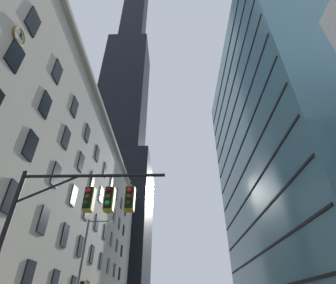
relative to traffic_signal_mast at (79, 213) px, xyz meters
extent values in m
cube|color=beige|center=(-14.93, 25.52, 8.98)|extent=(15.79, 67.49, 28.33)
cube|color=#B2A893|center=(-6.78, 25.52, 22.44)|extent=(0.70, 67.49, 0.60)
cube|color=black|center=(-6.98, 10.77, -1.19)|extent=(0.14, 1.40, 2.20)
cube|color=black|center=(-6.98, 15.77, -1.19)|extent=(0.14, 1.40, 2.20)
cube|color=black|center=(-6.98, 5.77, 3.01)|extent=(0.14, 1.40, 2.20)
cube|color=black|center=(-6.98, 10.77, 3.01)|extent=(0.14, 1.40, 2.20)
cube|color=black|center=(-6.98, 15.77, 3.01)|extent=(0.14, 1.40, 2.20)
cube|color=black|center=(-6.98, 20.77, 3.01)|extent=(0.14, 1.40, 2.20)
cube|color=black|center=(-6.98, 25.77, 3.01)|extent=(0.14, 1.40, 2.20)
cube|color=black|center=(-6.98, 30.77, 3.01)|extent=(0.14, 1.40, 2.20)
cube|color=black|center=(-6.98, 35.77, 3.01)|extent=(0.14, 1.40, 2.20)
cube|color=black|center=(-6.98, 40.77, 3.01)|extent=(0.14, 1.40, 2.20)
cube|color=black|center=(-6.98, 45.77, 3.01)|extent=(0.14, 1.40, 2.20)
cube|color=black|center=(-6.98, 5.77, 7.21)|extent=(0.14, 1.40, 2.20)
cube|color=black|center=(-6.98, 10.77, 7.21)|extent=(0.14, 1.40, 2.20)
cube|color=black|center=(-6.98, 15.77, 7.21)|extent=(0.14, 1.40, 2.20)
cube|color=black|center=(-6.98, 20.77, 7.21)|extent=(0.14, 1.40, 2.20)
cube|color=black|center=(-6.98, 25.77, 7.21)|extent=(0.14, 1.40, 2.20)
cube|color=black|center=(-6.98, 30.77, 7.21)|extent=(0.14, 1.40, 2.20)
cube|color=black|center=(-6.98, 35.77, 7.21)|extent=(0.14, 1.40, 2.20)
cube|color=black|center=(-6.98, 40.77, 7.21)|extent=(0.14, 1.40, 2.20)
cube|color=black|center=(-6.98, 45.77, 7.21)|extent=(0.14, 1.40, 2.20)
cube|color=black|center=(-6.98, 0.77, 11.41)|extent=(0.14, 1.40, 2.20)
cube|color=black|center=(-6.98, 5.77, 11.41)|extent=(0.14, 1.40, 2.20)
cube|color=black|center=(-6.98, 10.77, 11.41)|extent=(0.14, 1.40, 2.20)
cube|color=black|center=(-6.98, 15.77, 11.41)|extent=(0.14, 1.40, 2.20)
cube|color=black|center=(-6.98, 20.77, 11.41)|extent=(0.14, 1.40, 2.20)
cube|color=black|center=(-6.98, 25.77, 11.41)|extent=(0.14, 1.40, 2.20)
cube|color=black|center=(-6.98, 30.77, 11.41)|extent=(0.14, 1.40, 2.20)
cube|color=black|center=(-6.98, 35.77, 11.41)|extent=(0.14, 1.40, 2.20)
cube|color=black|center=(-6.98, 40.77, 11.41)|extent=(0.14, 1.40, 2.20)
cube|color=black|center=(-6.98, 45.77, 11.41)|extent=(0.14, 1.40, 2.20)
cube|color=black|center=(-6.98, 0.77, 15.61)|extent=(0.14, 1.40, 2.20)
cube|color=black|center=(-6.98, 5.77, 15.61)|extent=(0.14, 1.40, 2.20)
cube|color=black|center=(-6.98, 10.77, 15.61)|extent=(0.14, 1.40, 2.20)
cube|color=black|center=(-6.98, 15.77, 15.61)|extent=(0.14, 1.40, 2.20)
cube|color=black|center=(-6.98, 20.77, 15.61)|extent=(0.14, 1.40, 2.20)
cube|color=black|center=(-6.98, 25.77, 15.61)|extent=(0.14, 1.40, 2.20)
cube|color=black|center=(-6.98, 30.77, 15.61)|extent=(0.14, 1.40, 2.20)
cube|color=black|center=(-6.98, 35.77, 15.61)|extent=(0.14, 1.40, 2.20)
cube|color=black|center=(-6.98, 40.77, 15.61)|extent=(0.14, 1.40, 2.20)
cube|color=black|center=(-6.98, 45.77, 15.61)|extent=(0.14, 1.40, 2.20)
torus|color=olive|center=(-6.91, 0.24, 12.95)|extent=(0.12, 1.33, 1.33)
cylinder|color=silver|center=(-6.95, 0.24, 12.95)|extent=(0.05, 1.15, 1.15)
cube|color=black|center=(-6.88, 0.26, 13.10)|extent=(0.03, 0.12, 0.34)
cube|color=black|center=(-6.88, 0.40, 13.13)|extent=(0.03, 0.37, 0.43)
cube|color=black|center=(-16.71, 69.03, 17.43)|extent=(25.93, 25.93, 45.24)
cube|color=black|center=(-16.71, 69.03, 72.95)|extent=(18.15, 18.15, 65.80)
cube|color=black|center=(-16.71, 69.03, 146.97)|extent=(11.67, 11.67, 82.25)
cube|color=teal|center=(22.43, 25.37, 19.11)|extent=(14.91, 37.90, 48.60)
cube|color=black|center=(14.93, 25.37, 2.81)|extent=(0.12, 36.90, 0.24)
cube|color=black|center=(14.93, 25.37, 6.81)|extent=(0.12, 36.90, 0.24)
cube|color=black|center=(14.93, 25.37, 10.81)|extent=(0.12, 36.90, 0.24)
cube|color=black|center=(14.93, 25.37, 14.81)|extent=(0.12, 36.90, 0.24)
cube|color=black|center=(14.93, 25.37, 18.81)|extent=(0.12, 36.90, 0.24)
cube|color=black|center=(14.93, 25.37, 22.81)|extent=(0.12, 36.90, 0.24)
cube|color=black|center=(14.93, 25.37, 26.81)|extent=(0.12, 36.90, 0.24)
cube|color=black|center=(14.93, 25.37, 30.81)|extent=(0.12, 36.90, 0.24)
cube|color=black|center=(14.93, 25.37, 34.81)|extent=(0.12, 36.90, 0.24)
cube|color=black|center=(14.93, 25.37, 38.81)|extent=(0.12, 36.90, 0.24)
cylinder|color=black|center=(0.38, -0.06, 1.67)|extent=(6.38, 0.14, 0.14)
cylinder|color=black|center=(-1.54, -0.06, 1.07)|extent=(2.63, 0.10, 1.34)
cylinder|color=black|center=(0.30, -0.06, 1.37)|extent=(0.04, 0.04, 0.60)
cube|color=black|center=(0.30, -0.06, 0.62)|extent=(0.30, 0.30, 0.90)
cube|color=olive|center=(0.30, 0.11, 0.62)|extent=(0.40, 0.40, 1.04)
sphere|color=red|center=(0.30, -0.22, 0.90)|extent=(0.20, 0.20, 0.20)
sphere|color=#4B3A08|center=(0.30, -0.22, 0.62)|extent=(0.20, 0.20, 0.20)
sphere|color=#083D10|center=(0.30, -0.22, 0.34)|extent=(0.20, 0.20, 0.20)
cylinder|color=black|center=(1.18, -0.06, 1.37)|extent=(0.04, 0.04, 0.60)
cube|color=black|center=(1.18, -0.06, 0.62)|extent=(0.30, 0.30, 0.90)
cube|color=olive|center=(1.18, 0.11, 0.62)|extent=(0.40, 0.40, 1.04)
sphere|color=#450808|center=(1.18, -0.22, 0.90)|extent=(0.20, 0.20, 0.20)
sphere|color=#4B3A08|center=(1.18, -0.22, 0.62)|extent=(0.20, 0.20, 0.20)
sphere|color=green|center=(1.18, -0.22, 0.34)|extent=(0.20, 0.20, 0.20)
cylinder|color=black|center=(2.05, -0.06, 1.37)|extent=(0.04, 0.04, 0.60)
cube|color=black|center=(2.05, -0.06, 0.62)|extent=(0.30, 0.30, 0.90)
cube|color=olive|center=(2.05, 0.11, 0.62)|extent=(0.40, 0.40, 1.04)
sphere|color=red|center=(2.05, -0.22, 0.90)|extent=(0.20, 0.20, 0.20)
sphere|color=#4B3A08|center=(2.05, -0.22, 0.62)|extent=(0.20, 0.20, 0.20)
sphere|color=#083D10|center=(2.05, -0.22, 0.34)|extent=(0.20, 0.20, 0.20)
sphere|color=#450808|center=(-3.21, 11.83, -1.61)|extent=(0.20, 0.20, 0.20)
cylinder|color=#47474C|center=(-3.92, 13.10, -0.66)|extent=(0.18, 0.18, 8.77)
cylinder|color=#47474C|center=(-2.88, 13.10, 3.58)|extent=(2.08, 0.10, 0.10)
ellipsoid|color=#EFE5C6|center=(-1.84, 13.10, 3.48)|extent=(0.56, 0.32, 0.24)
camera|label=1|loc=(3.92, -10.27, -3.44)|focal=27.15mm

